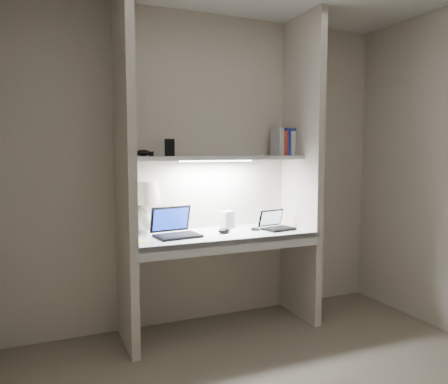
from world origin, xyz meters
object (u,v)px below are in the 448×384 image
laptop_main (175,229)px  book_row (286,143)px  table_lamp (143,199)px  laptop_netbook (276,225)px  speaker (227,220)px

laptop_main → book_row: 1.21m
table_lamp → laptop_main: size_ratio=1.16×
laptop_main → laptop_netbook: bearing=-11.2°
laptop_main → laptop_netbook: size_ratio=1.30×
speaker → book_row: (0.53, -0.03, 0.63)m
book_row → laptop_netbook: bearing=-138.8°
table_lamp → speaker: table_lamp is taller
table_lamp → laptop_netbook: (1.04, -0.21, -0.24)m
book_row → table_lamp: bearing=177.3°
laptop_main → speaker: size_ratio=2.43×
table_lamp → book_row: size_ratio=1.77×
speaker → table_lamp: bearing=155.7°
book_row → laptop_main: bearing=-174.3°
laptop_netbook → book_row: book_row is taller
laptop_netbook → book_row: bearing=29.7°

